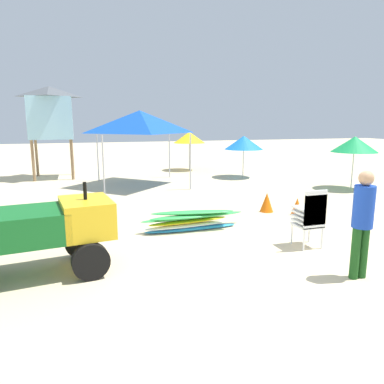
{
  "coord_description": "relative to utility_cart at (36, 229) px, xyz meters",
  "views": [
    {
      "loc": [
        -2.68,
        -5.26,
        2.49
      ],
      "look_at": [
        -0.28,
        2.22,
        0.96
      ],
      "focal_mm": 33.77,
      "sensor_mm": 36.0,
      "label": 1
    }
  ],
  "objects": [
    {
      "name": "traffic_cone_near",
      "position": [
        6.32,
        2.07,
        -0.55
      ],
      "size": [
        0.32,
        0.32,
        0.46
      ],
      "primitive_type": "cone",
      "color": "orange",
      "rests_on": "ground"
    },
    {
      "name": "beach_umbrella_far",
      "position": [
        10.51,
        4.8,
        0.89
      ],
      "size": [
        1.66,
        1.66,
        1.96
      ],
      "color": "beige",
      "rests_on": "ground"
    },
    {
      "name": "stacked_plastic_chairs",
      "position": [
        5.05,
        -0.27,
        -0.09
      ],
      "size": [
        0.48,
        0.48,
        1.2
      ],
      "color": "white",
      "rests_on": "ground"
    },
    {
      "name": "utility_cart",
      "position": [
        0.0,
        0.0,
        0.0
      ],
      "size": [
        2.68,
        1.56,
        1.5
      ],
      "color": "#146023",
      "rests_on": "ground"
    },
    {
      "name": "beach_umbrella_mid",
      "position": [
        6.29,
        11.79,
        0.91
      ],
      "size": [
        1.62,
        1.62,
        1.98
      ],
      "color": "beige",
      "rests_on": "ground"
    },
    {
      "name": "popup_canopy",
      "position": [
        3.13,
        8.1,
        1.7
      ],
      "size": [
        3.18,
        3.18,
        2.92
      ],
      "color": "#B2B2B7",
      "rests_on": "ground"
    },
    {
      "name": "lifeguard_tower",
      "position": [
        -0.27,
        11.13,
        2.09
      ],
      "size": [
        1.98,
        1.98,
        3.99
      ],
      "color": "olive",
      "rests_on": "ground"
    },
    {
      "name": "beach_umbrella_left",
      "position": [
        7.89,
        8.69,
        0.78
      ],
      "size": [
        1.73,
        1.73,
        1.87
      ],
      "color": "beige",
      "rests_on": "ground"
    },
    {
      "name": "traffic_cone_far",
      "position": [
        5.71,
        2.64,
        -0.52
      ],
      "size": [
        0.38,
        0.38,
        0.54
      ],
      "primitive_type": "cone",
      "color": "orange",
      "rests_on": "ground"
    },
    {
      "name": "surfboard_pile",
      "position": [
        3.16,
        1.62,
        -0.55
      ],
      "size": [
        2.6,
        0.7,
        0.48
      ],
      "color": "#268CCC",
      "rests_on": "ground"
    },
    {
      "name": "lifeguard_near_center",
      "position": [
        4.93,
        -1.71,
        0.23
      ],
      "size": [
        0.32,
        0.32,
        1.75
      ],
      "color": "#194C19",
      "rests_on": "ground"
    },
    {
      "name": "ground",
      "position": [
        3.38,
        -0.87,
        -0.78
      ],
      "size": [
        80.0,
        80.0,
        0.0
      ],
      "primitive_type": "plane",
      "color": "beige"
    }
  ]
}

